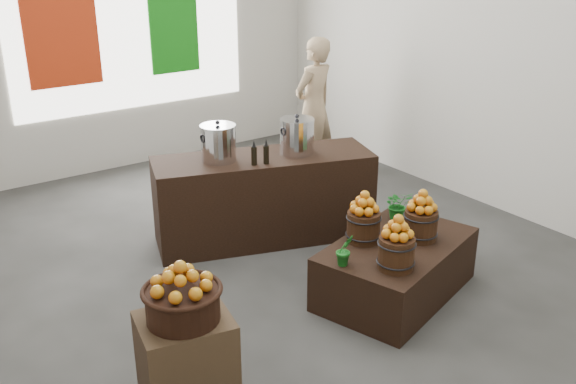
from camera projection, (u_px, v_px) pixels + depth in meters
ground at (262, 265)px, 6.18m from camera, size 7.00×7.00×0.00m
back_wall at (107, 17)px, 8.07m from camera, size 6.00×0.04×4.00m
back_opening at (130, 15)px, 8.22m from camera, size 3.20×0.02×2.40m
deco_red_left at (61, 29)px, 7.76m from camera, size 0.90×0.04×1.40m
deco_green_right at (174, 35)px, 8.65m from camera, size 0.70×0.04×1.00m
crate at (187, 357)px, 4.34m from camera, size 0.69×0.60×0.61m
wicker_basket at (183, 305)px, 4.18m from camera, size 0.49×0.49×0.22m
apples_in_basket at (181, 276)px, 4.10m from camera, size 0.38×0.38×0.20m
display_table at (396, 268)px, 5.61m from camera, size 1.63×1.26×0.50m
apple_bucket_front_left at (396, 253)px, 5.05m from camera, size 0.29×0.29×0.26m
apples_in_bucket_front_left at (398, 227)px, 4.97m from camera, size 0.21×0.21×0.19m
apple_bucket_front_right at (421, 225)px, 5.54m from camera, size 0.29×0.29×0.26m
apples_in_bucket_front_right at (423, 201)px, 5.46m from camera, size 0.21×0.21×0.19m
apple_bucket_rear at (363, 227)px, 5.51m from camera, size 0.29×0.29×0.26m
apples_in_bucket_rear at (365, 202)px, 5.42m from camera, size 0.21×0.21×0.19m
herb_garnish_right at (398, 205)px, 5.93m from camera, size 0.32×0.30×0.28m
herb_garnish_left at (345, 250)px, 5.10m from camera, size 0.16×0.14×0.26m
counter at (264, 198)px, 6.58m from camera, size 2.31×1.37×0.90m
stock_pot_left at (218, 144)px, 6.22m from camera, size 0.34×0.34×0.34m
stock_pot_center at (297, 137)px, 6.44m from camera, size 0.34×0.34×0.34m
oil_cruets at (269, 151)px, 6.17m from camera, size 0.17×0.11×0.25m
shopper at (314, 107)px, 8.30m from camera, size 0.73×0.56×1.78m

